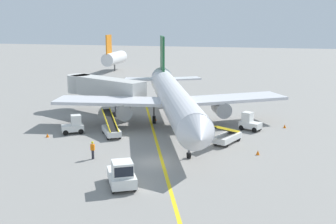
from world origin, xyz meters
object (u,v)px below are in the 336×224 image
(pushback_tug, at_px, (122,175))
(safety_cone_wingtip_right, at_px, (155,119))
(ground_crew_marshaller, at_px, (93,150))
(safety_cone_nose_right, at_px, (285,126))
(belt_loader_forward_hold, at_px, (227,136))
(baggage_tug_near_wing, at_px, (249,122))
(baggage_tug_by_cargo_door, at_px, (74,125))
(jet_bridge, at_px, (100,87))
(safety_cone_nose_left, at_px, (47,135))
(airliner, at_px, (173,98))
(belt_loader_aft_hold, at_px, (111,129))
(safety_cone_tail_area, at_px, (187,116))
(safety_cone_wingtip_left, at_px, (258,153))

(pushback_tug, relative_size, safety_cone_wingtip_right, 9.25)
(safety_cone_wingtip_right, bearing_deg, ground_crew_marshaller, -96.54)
(safety_cone_nose_right, bearing_deg, belt_loader_forward_hold, -127.68)
(baggage_tug_near_wing, bearing_deg, baggage_tug_by_cargo_door, -162.85)
(belt_loader_forward_hold, bearing_deg, ground_crew_marshaller, -146.06)
(jet_bridge, bearing_deg, ground_crew_marshaller, -70.06)
(belt_loader_forward_hold, xyz_separation_m, safety_cone_wingtip_right, (-9.77, 7.91, -0.56))
(belt_loader_forward_hold, height_order, safety_cone_nose_left, belt_loader_forward_hold)
(safety_cone_nose_left, height_order, safety_cone_nose_right, same)
(ground_crew_marshaller, bearing_deg, baggage_tug_by_cargo_door, 125.63)
(airliner, bearing_deg, pushback_tug, -89.38)
(baggage_tug_by_cargo_door, relative_size, safety_cone_nose_right, 6.20)
(pushback_tug, xyz_separation_m, belt_loader_aft_hold, (-5.94, 13.41, -0.22))
(belt_loader_aft_hold, height_order, safety_cone_wingtip_right, belt_loader_aft_hold)
(safety_cone_nose_right, relative_size, safety_cone_tail_area, 1.00)
(jet_bridge, xyz_separation_m, ground_crew_marshaller, (6.72, -18.53, -2.63))
(baggage_tug_near_wing, height_order, baggage_tug_by_cargo_door, same)
(belt_loader_forward_hold, bearing_deg, safety_cone_wingtip_left, -43.24)
(belt_loader_aft_hold, relative_size, safety_cone_wingtip_left, 11.16)
(pushback_tug, bearing_deg, safety_cone_nose_right, 58.89)
(baggage_tug_by_cargo_door, height_order, safety_cone_nose_left, baggage_tug_by_cargo_door)
(baggage_tug_near_wing, relative_size, baggage_tug_by_cargo_door, 1.00)
(safety_cone_nose_right, xyz_separation_m, safety_cone_tail_area, (-12.21, 2.41, 0.00))
(baggage_tug_by_cargo_door, relative_size, safety_cone_tail_area, 6.20)
(pushback_tug, relative_size, baggage_tug_near_wing, 1.49)
(belt_loader_forward_hold, bearing_deg, belt_loader_aft_hold, -179.99)
(pushback_tug, distance_m, safety_cone_tail_area, 23.74)
(pushback_tug, distance_m, ground_crew_marshaller, 7.40)
(belt_loader_forward_hold, height_order, safety_cone_tail_area, belt_loader_forward_hold)
(airliner, distance_m, safety_cone_wingtip_left, 13.93)
(baggage_tug_near_wing, bearing_deg, safety_cone_wingtip_left, -82.18)
(safety_cone_nose_left, xyz_separation_m, safety_cone_nose_right, (25.39, 10.02, 0.00))
(belt_loader_aft_hold, relative_size, safety_cone_tail_area, 11.16)
(safety_cone_nose_right, bearing_deg, baggage_tug_near_wing, -153.92)
(baggage_tug_near_wing, xyz_separation_m, belt_loader_forward_hold, (-2.04, -5.91, -0.15))
(safety_cone_wingtip_left, height_order, safety_cone_wingtip_right, same)
(belt_loader_forward_hold, xyz_separation_m, safety_cone_nose_right, (6.10, 7.89, -0.56))
(belt_loader_forward_hold, bearing_deg, airliner, 140.23)
(jet_bridge, height_order, baggage_tug_near_wing, jet_bridge)
(belt_loader_forward_hold, relative_size, safety_cone_nose_left, 11.59)
(baggage_tug_by_cargo_door, bearing_deg, airliner, 29.73)
(ground_crew_marshaller, bearing_deg, airliner, 71.30)
(baggage_tug_by_cargo_door, distance_m, safety_cone_nose_right, 24.55)
(belt_loader_aft_hold, bearing_deg, safety_cone_nose_left, -162.15)
(jet_bridge, height_order, safety_cone_tail_area, jet_bridge)
(safety_cone_wingtip_left, bearing_deg, baggage_tug_near_wing, 97.82)
(safety_cone_nose_left, xyz_separation_m, safety_cone_wingtip_left, (22.57, -0.95, 0.00))
(baggage_tug_by_cargo_door, xyz_separation_m, belt_loader_aft_hold, (4.44, 0.01, -0.15))
(safety_cone_nose_right, bearing_deg, baggage_tug_by_cargo_door, -161.22)
(jet_bridge, xyz_separation_m, safety_cone_wingtip_left, (21.56, -13.82, -3.32))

